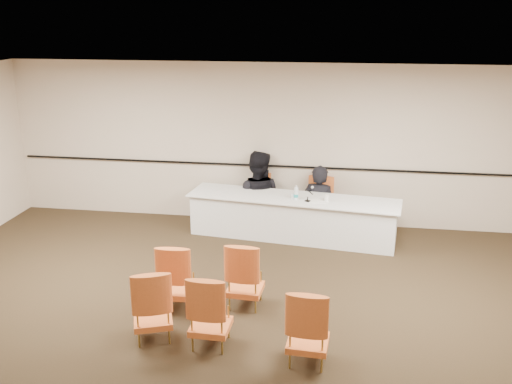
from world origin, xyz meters
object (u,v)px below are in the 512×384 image
at_px(panelist_main_chair, 319,204).
at_px(aud_chair_back_right, 308,325).
at_px(panelist_main, 318,211).
at_px(panel_table, 293,217).
at_px(panelist_second, 257,202).
at_px(aud_chair_front_mid, 245,274).
at_px(water_bottle, 296,193).
at_px(coffee_cup, 327,198).
at_px(microphone, 308,194).
at_px(aud_chair_front_left, 177,275).
at_px(aud_chair_back_mid, 210,310).
at_px(aud_chair_back_left, 152,303).
at_px(panelist_second_chair, 257,199).
at_px(drinking_glass, 293,196).

height_order(panelist_main_chair, aud_chair_back_right, same).
bearing_deg(panelist_main_chair, panelist_main, 0.00).
height_order(panel_table, panelist_second, panelist_second).
bearing_deg(panelist_second, aud_chair_front_mid, 101.97).
bearing_deg(panelist_main, panel_table, 62.32).
relative_size(water_bottle, coffee_cup, 2.07).
distance_m(panelist_main, coffee_cup, 0.81).
height_order(panelist_second, coffee_cup, panelist_second).
bearing_deg(microphone, aud_chair_front_left, -90.27).
xyz_separation_m(panel_table, panelist_main, (0.43, 0.50, -0.04)).
height_order(coffee_cup, aud_chair_back_mid, aud_chair_back_mid).
relative_size(aud_chair_front_left, aud_chair_back_mid, 1.00).
height_order(panelist_main, aud_chair_back_left, panelist_main).
bearing_deg(aud_chair_back_left, microphone, 43.47).
relative_size(panel_table, aud_chair_back_right, 3.91).
relative_size(panelist_second_chair, aud_chair_front_left, 1.00).
height_order(drinking_glass, aud_chair_back_left, aud_chair_back_left).
distance_m(panelist_second_chair, aud_chair_back_left, 4.26).
distance_m(panelist_main_chair, aud_chair_front_mid, 3.20).
xyz_separation_m(panelist_main_chair, aud_chair_front_left, (-1.73, -3.28, 0.00)).
height_order(drinking_glass, aud_chair_front_mid, aud_chair_front_mid).
xyz_separation_m(water_bottle, aud_chair_front_left, (-1.36, -2.66, -0.40)).
xyz_separation_m(panelist_second, aud_chair_front_mid, (0.33, -3.24, 0.06)).
distance_m(panelist_second, aud_chair_front_mid, 3.25).
relative_size(panelist_main, aud_chair_back_right, 1.84).
distance_m(panelist_main_chair, aud_chair_back_right, 4.28).
distance_m(panelist_main_chair, drinking_glass, 0.78).
bearing_deg(panelist_main_chair, coffee_cup, -68.79).
xyz_separation_m(panelist_main_chair, panelist_second, (-1.17, 0.15, -0.06)).
bearing_deg(panel_table, microphone, -26.30).
bearing_deg(coffee_cup, panelist_second, 149.25).
xyz_separation_m(panel_table, aud_chair_back_left, (-1.38, -3.56, 0.10)).
relative_size(panel_table, drinking_glass, 37.19).
xyz_separation_m(panel_table, drinking_glass, (0.01, -0.06, 0.42)).
relative_size(panelist_second, aud_chair_front_left, 2.08).
height_order(water_bottle, aud_chair_front_left, water_bottle).
distance_m(panelist_second, aud_chair_front_left, 3.47).
bearing_deg(water_bottle, aud_chair_back_mid, -101.51).
distance_m(water_bottle, aud_chair_front_mid, 2.55).
relative_size(panelist_main_chair, aud_chair_front_mid, 1.00).
xyz_separation_m(panelist_main, microphone, (-0.17, -0.68, 0.53)).
xyz_separation_m(coffee_cup, aud_chair_front_left, (-1.89, -2.63, -0.33)).
relative_size(panelist_main, panelist_second_chair, 1.84).
bearing_deg(microphone, aud_chair_back_mid, -74.14).
relative_size(panelist_second_chair, aud_chair_back_mid, 1.00).
bearing_deg(aud_chair_back_left, drinking_glass, 47.84).
distance_m(panelist_second_chair, water_bottle, 1.17).
xyz_separation_m(panel_table, water_bottle, (0.06, -0.11, 0.50)).
relative_size(panelist_main, aud_chair_back_mid, 1.84).
bearing_deg(water_bottle, panelist_second_chair, 136.29).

